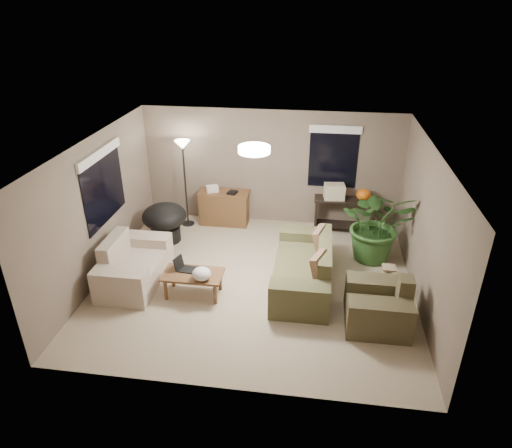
# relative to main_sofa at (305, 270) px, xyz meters

# --- Properties ---
(room_shell) EXTENTS (5.50, 5.50, 5.50)m
(room_shell) POSITION_rel_main_sofa_xyz_m (-0.88, -0.05, 0.96)
(room_shell) COLOR tan
(room_shell) RESTS_ON ground
(main_sofa) EXTENTS (0.95, 2.20, 0.85)m
(main_sofa) POSITION_rel_main_sofa_xyz_m (0.00, 0.00, 0.00)
(main_sofa) COLOR brown
(main_sofa) RESTS_ON ground
(throw_pillows) EXTENTS (0.38, 1.40, 0.47)m
(throw_pillows) POSITION_rel_main_sofa_xyz_m (0.26, -0.00, 0.36)
(throw_pillows) COLOR #8C7251
(throw_pillows) RESTS_ON main_sofa
(loveseat) EXTENTS (0.90, 1.60, 0.85)m
(loveseat) POSITION_rel_main_sofa_xyz_m (-3.00, -0.33, 0.00)
(loveseat) COLOR beige
(loveseat) RESTS_ON ground
(armchair) EXTENTS (0.95, 1.00, 0.85)m
(armchair) POSITION_rel_main_sofa_xyz_m (1.17, -0.91, 0.00)
(armchair) COLOR brown
(armchair) RESTS_ON ground
(coffee_table) EXTENTS (1.00, 0.55, 0.42)m
(coffee_table) POSITION_rel_main_sofa_xyz_m (-1.84, -0.58, 0.06)
(coffee_table) COLOR brown
(coffee_table) RESTS_ON ground
(laptop) EXTENTS (0.40, 0.26, 0.24)m
(laptop) POSITION_rel_main_sofa_xyz_m (-2.01, -0.48, 0.19)
(laptop) COLOR black
(laptop) RESTS_ON coffee_table
(plastic_bag) EXTENTS (0.32, 0.29, 0.22)m
(plastic_bag) POSITION_rel_main_sofa_xyz_m (-1.64, -0.73, 0.23)
(plastic_bag) COLOR white
(plastic_bag) RESTS_ON coffee_table
(desk) EXTENTS (1.10, 0.50, 0.75)m
(desk) POSITION_rel_main_sofa_xyz_m (-1.87, 2.16, 0.08)
(desk) COLOR brown
(desk) RESTS_ON ground
(desk_papers) EXTENTS (0.72, 0.32, 0.12)m
(desk_papers) POSITION_rel_main_sofa_xyz_m (-2.03, 2.15, 0.51)
(desk_papers) COLOR silver
(desk_papers) RESTS_ON desk
(console_table) EXTENTS (1.30, 0.40, 0.75)m
(console_table) POSITION_rel_main_sofa_xyz_m (0.74, 2.15, 0.14)
(console_table) COLOR black
(console_table) RESTS_ON ground
(pumpkin) EXTENTS (0.36, 0.36, 0.24)m
(pumpkin) POSITION_rel_main_sofa_xyz_m (1.09, 2.15, 0.58)
(pumpkin) COLOR orange
(pumpkin) RESTS_ON console_table
(cardboard_box) EXTENTS (0.44, 0.35, 0.31)m
(cardboard_box) POSITION_rel_main_sofa_xyz_m (0.49, 2.15, 0.61)
(cardboard_box) COLOR beige
(cardboard_box) RESTS_ON console_table
(papasan_chair) EXTENTS (1.15, 1.15, 0.80)m
(papasan_chair) POSITION_rel_main_sofa_xyz_m (-2.91, 1.21, 0.17)
(papasan_chair) COLOR black
(papasan_chair) RESTS_ON ground
(floor_lamp) EXTENTS (0.32, 0.32, 1.91)m
(floor_lamp) POSITION_rel_main_sofa_xyz_m (-2.67, 2.00, 1.30)
(floor_lamp) COLOR black
(floor_lamp) RESTS_ON ground
(ceiling_fixture) EXTENTS (0.50, 0.50, 0.10)m
(ceiling_fixture) POSITION_rel_main_sofa_xyz_m (-0.88, -0.05, 2.15)
(ceiling_fixture) COLOR white
(ceiling_fixture) RESTS_ON room_shell
(houseplant) EXTENTS (1.34, 1.48, 1.16)m
(houseplant) POSITION_rel_main_sofa_xyz_m (1.29, 1.07, 0.28)
(houseplant) COLOR #2D5923
(houseplant) RESTS_ON ground
(cat_scratching_post) EXTENTS (0.32, 0.32, 0.50)m
(cat_scratching_post) POSITION_rel_main_sofa_xyz_m (1.41, -0.05, -0.08)
(cat_scratching_post) COLOR tan
(cat_scratching_post) RESTS_ON ground
(window_left) EXTENTS (0.05, 1.56, 1.33)m
(window_left) POSITION_rel_main_sofa_xyz_m (-3.60, 0.25, 1.49)
(window_left) COLOR black
(window_left) RESTS_ON room_shell
(window_back) EXTENTS (1.06, 0.05, 1.33)m
(window_back) POSITION_rel_main_sofa_xyz_m (0.42, 2.42, 1.49)
(window_back) COLOR black
(window_back) RESTS_ON room_shell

